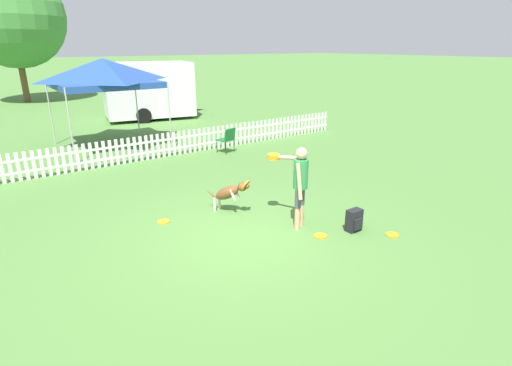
% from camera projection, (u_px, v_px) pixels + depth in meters
% --- Properties ---
extents(ground_plane, '(240.00, 240.00, 0.00)m').
position_uv_depth(ground_plane, '(242.00, 237.00, 7.48)').
color(ground_plane, '#4C7A38').
extents(handler_person, '(0.41, 1.08, 1.62)m').
position_uv_depth(handler_person, '(298.00, 178.00, 7.61)').
color(handler_person, tan).
rests_on(handler_person, ground_plane).
extents(leaping_dog, '(0.63, 1.03, 0.80)m').
position_uv_depth(leaping_dog, '(229.00, 192.00, 8.43)').
color(leaping_dog, brown).
rests_on(leaping_dog, ground_plane).
extents(frisbee_near_handler, '(0.25, 0.25, 0.02)m').
position_uv_depth(frisbee_near_handler, '(321.00, 236.00, 7.51)').
color(frisbee_near_handler, orange).
rests_on(frisbee_near_handler, ground_plane).
extents(frisbee_near_dog, '(0.25, 0.25, 0.02)m').
position_uv_depth(frisbee_near_dog, '(392.00, 235.00, 7.55)').
color(frisbee_near_dog, orange).
rests_on(frisbee_near_dog, ground_plane).
extents(frisbee_midfield, '(0.25, 0.25, 0.02)m').
position_uv_depth(frisbee_midfield, '(164.00, 222.00, 8.11)').
color(frisbee_midfield, orange).
rests_on(frisbee_midfield, ground_plane).
extents(backpack_on_grass, '(0.31, 0.22, 0.44)m').
position_uv_depth(backpack_on_grass, '(354.00, 220.00, 7.68)').
color(backpack_on_grass, black).
rests_on(backpack_on_grass, ground_plane).
extents(picket_fence, '(16.73, 0.04, 0.78)m').
position_uv_depth(picket_fence, '(129.00, 150.00, 12.04)').
color(picket_fence, white).
rests_on(picket_fence, ground_plane).
extents(folding_chair_center, '(0.59, 0.61, 0.84)m').
position_uv_depth(folding_chair_center, '(227.00, 138.00, 13.14)').
color(folding_chair_center, '#333338').
rests_on(folding_chair_center, ground_plane).
extents(canopy_tent_main, '(3.18, 3.18, 2.99)m').
position_uv_depth(canopy_tent_main, '(104.00, 73.00, 13.29)').
color(canopy_tent_main, '#B2B2B2').
rests_on(canopy_tent_main, ground_plane).
extents(equipment_trailer, '(4.95, 3.05, 2.63)m').
position_uv_depth(equipment_trailer, '(148.00, 89.00, 19.06)').
color(equipment_trailer, white).
rests_on(equipment_trailer, ground_plane).
extents(tree_left_grove, '(5.90, 5.90, 7.92)m').
position_uv_depth(tree_left_grove, '(12.00, 17.00, 23.38)').
color(tree_left_grove, brown).
rests_on(tree_left_grove, ground_plane).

